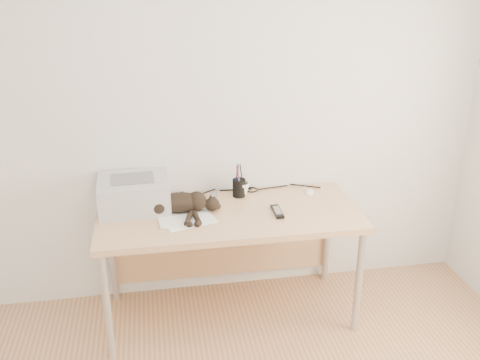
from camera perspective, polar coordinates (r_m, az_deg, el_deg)
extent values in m
plane|color=silver|center=(3.42, -2.16, 7.63)|extent=(3.50, 0.00, 3.50)
cube|color=#DBAF80|center=(3.28, -1.15, -3.80)|extent=(1.60, 0.70, 0.04)
cylinder|color=#B0B0B3|center=(3.20, -13.99, -13.02)|extent=(0.04, 0.04, 0.70)
cylinder|color=#B0B0B3|center=(3.40, 12.54, -10.57)|extent=(0.04, 0.04, 0.70)
cylinder|color=#B0B0B3|center=(3.70, -13.49, -7.72)|extent=(0.04, 0.04, 0.70)
cylinder|color=#B0B0B3|center=(3.88, 9.28, -5.92)|extent=(0.04, 0.04, 0.70)
cube|color=#DBAF80|center=(3.72, -1.89, -6.04)|extent=(1.48, 0.02, 0.60)
cube|color=#A6A6AA|center=(3.36, -11.26, -1.43)|extent=(0.44, 0.38, 0.19)
cube|color=black|center=(3.36, -11.27, -1.28)|extent=(0.36, 0.03, 0.11)
cube|color=slate|center=(3.32, -11.39, 0.16)|extent=(0.26, 0.19, 0.01)
cube|color=white|center=(3.19, -5.45, -4.25)|extent=(0.35, 0.29, 0.00)
cube|color=white|center=(3.21, -6.02, -4.09)|extent=(0.31, 0.23, 0.00)
ellipsoid|color=black|center=(3.27, -6.51, -2.43)|extent=(0.31, 0.14, 0.13)
sphere|color=black|center=(3.27, -8.69, -2.67)|extent=(0.13, 0.13, 0.13)
ellipsoid|color=black|center=(3.28, -2.99, -2.60)|extent=(0.10, 0.09, 0.08)
cone|color=black|center=(3.30, -3.14, -1.81)|extent=(0.03, 0.04, 0.04)
cone|color=black|center=(3.30, -2.74, -1.90)|extent=(0.03, 0.05, 0.04)
cylinder|color=black|center=(3.19, -5.47, -4.01)|extent=(0.04, 0.18, 0.03)
cylinder|color=black|center=(3.19, -4.67, -3.97)|extent=(0.04, 0.18, 0.03)
cylinder|color=black|center=(3.33, -10.78, -3.18)|extent=(0.20, 0.03, 0.02)
imported|color=white|center=(3.49, 0.20, -0.97)|extent=(0.13, 0.13, 0.09)
cylinder|color=black|center=(3.48, -0.10, -0.84)|extent=(0.09, 0.09, 0.12)
cylinder|color=#990C0C|center=(3.44, -0.32, 0.38)|extent=(0.01, 0.01, 0.16)
cylinder|color=navy|center=(3.46, 0.07, 0.47)|extent=(0.01, 0.01, 0.16)
cylinder|color=black|center=(3.43, -0.07, 0.31)|extent=(0.01, 0.01, 0.16)
cube|color=slate|center=(3.43, -2.85, -2.06)|extent=(0.08, 0.19, 0.02)
cube|color=black|center=(3.27, 4.00, -3.39)|extent=(0.05, 0.17, 0.02)
ellipsoid|color=white|center=(3.57, 7.45, -1.14)|extent=(0.09, 0.11, 0.03)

